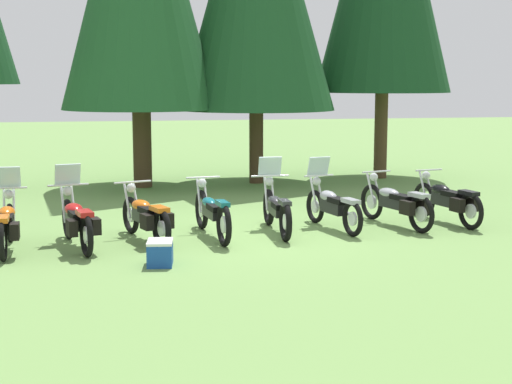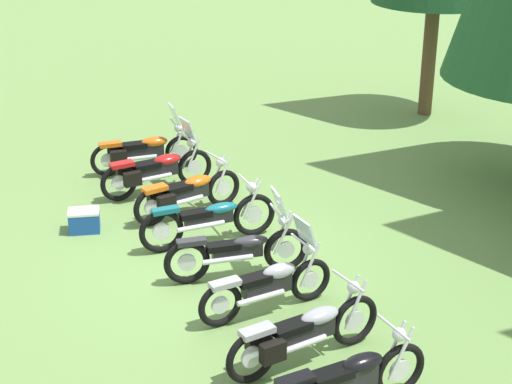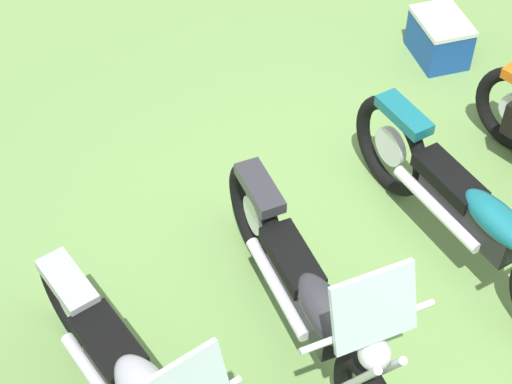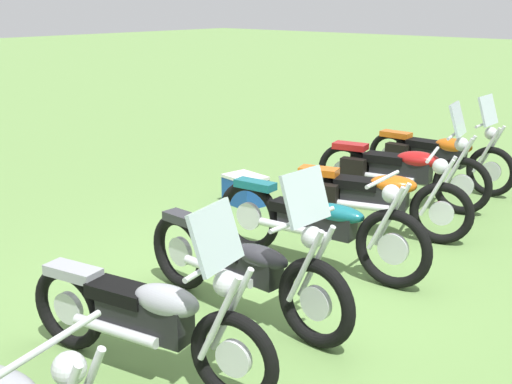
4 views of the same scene
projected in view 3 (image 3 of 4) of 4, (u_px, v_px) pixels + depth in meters
ground_plane at (380, 301)px, 5.45m from camera, size 80.00×80.00×0.00m
motorcycle_3 at (471, 215)px, 5.35m from camera, size 0.65×2.37×1.03m
motorcycle_4 at (309, 299)px, 4.90m from camera, size 0.74×2.27×1.37m
picnic_cooler at (439, 38)px, 7.07m from camera, size 0.45×0.57×0.38m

